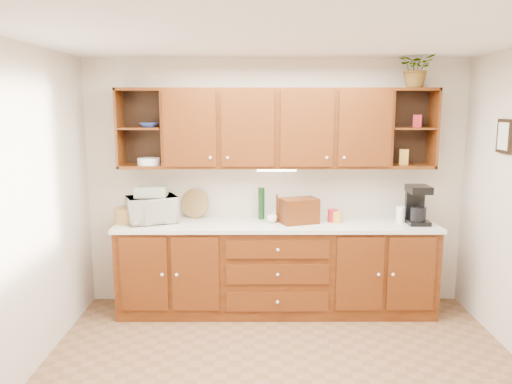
{
  "coord_description": "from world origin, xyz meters",
  "views": [
    {
      "loc": [
        -0.22,
        -3.5,
        2.11
      ],
      "look_at": [
        -0.21,
        1.15,
        1.31
      ],
      "focal_mm": 35.0,
      "sensor_mm": 36.0,
      "label": 1
    }
  ],
  "objects_px": {
    "potted_plant": "(417,68)",
    "microwave": "(152,209)",
    "bread_box": "(299,211)",
    "coffee_maker": "(417,205)"
  },
  "relations": [
    {
      "from": "bread_box",
      "to": "potted_plant",
      "type": "relative_size",
      "value": 0.94
    },
    {
      "from": "microwave",
      "to": "bread_box",
      "type": "xyz_separation_m",
      "value": [
        1.5,
        -0.03,
        -0.01
      ]
    },
    {
      "from": "potted_plant",
      "to": "microwave",
      "type": "bearing_deg",
      "value": -178.56
    },
    {
      "from": "microwave",
      "to": "bread_box",
      "type": "height_order",
      "value": "microwave"
    },
    {
      "from": "coffee_maker",
      "to": "potted_plant",
      "type": "distance_m",
      "value": 1.36
    },
    {
      "from": "microwave",
      "to": "potted_plant",
      "type": "distance_m",
      "value": 3.0
    },
    {
      "from": "microwave",
      "to": "coffee_maker",
      "type": "distance_m",
      "value": 2.69
    },
    {
      "from": "microwave",
      "to": "coffee_maker",
      "type": "relative_size",
      "value": 1.25
    },
    {
      "from": "microwave",
      "to": "potted_plant",
      "type": "height_order",
      "value": "potted_plant"
    },
    {
      "from": "coffee_maker",
      "to": "potted_plant",
      "type": "xyz_separation_m",
      "value": [
        -0.04,
        0.11,
        1.36
      ]
    }
  ]
}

